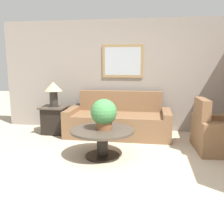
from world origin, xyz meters
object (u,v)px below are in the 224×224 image
at_px(armchair, 220,134).
at_px(table_lamp, 53,90).
at_px(side_table, 55,119).
at_px(couch_main, 118,122).
at_px(coffee_table, 102,137).
at_px(potted_plant_on_table, 104,113).

distance_m(armchair, table_lamp, 3.59).
bearing_deg(side_table, couch_main, 1.79).
relative_size(side_table, table_lamp, 1.13).
distance_m(armchair, coffee_table, 2.17).
xyz_separation_m(couch_main, coffee_table, (-0.09, -1.35, 0.04)).
bearing_deg(table_lamp, coffee_table, -43.28).
bearing_deg(potted_plant_on_table, side_table, 137.70).
bearing_deg(armchair, table_lamp, 75.74).
bearing_deg(potted_plant_on_table, coffee_table, -132.59).
height_order(coffee_table, potted_plant_on_table, potted_plant_on_table).
bearing_deg(side_table, table_lamp, 0.00).
height_order(armchair, table_lamp, table_lamp).
bearing_deg(table_lamp, potted_plant_on_table, -42.30).
xyz_separation_m(couch_main, armchair, (1.98, -0.70, -0.00)).
bearing_deg(coffee_table, potted_plant_on_table, 47.41).
relative_size(couch_main, coffee_table, 2.09).
height_order(coffee_table, side_table, side_table).
xyz_separation_m(side_table, potted_plant_on_table, (1.40, -1.28, 0.44)).
distance_m(couch_main, side_table, 1.48).
distance_m(couch_main, table_lamp, 1.63).
relative_size(couch_main, potted_plant_on_table, 4.40).
bearing_deg(side_table, coffee_table, -43.28).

